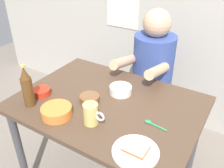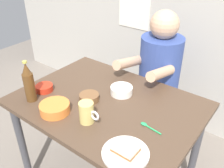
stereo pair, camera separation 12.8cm
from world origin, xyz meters
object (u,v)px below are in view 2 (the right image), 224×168
person_seated (160,63)px  condiment_bowl_brown (89,97)px  beer_bottle (29,83)px  stool (155,107)px  plate_orange (125,153)px  sandwich (126,149)px  dining_table (107,114)px  beer_mug (87,113)px

person_seated → condiment_bowl_brown: person_seated is taller
beer_bottle → condiment_bowl_brown: bearing=36.6°
stool → plate_orange: plate_orange is taller
stool → sandwich: sandwich is taller
dining_table → person_seated: bearing=87.6°
sandwich → beer_bottle: beer_bottle is taller
beer_bottle → condiment_bowl_brown: size_ratio=2.18×
sandwich → condiment_bowl_brown: bearing=152.0°
person_seated → dining_table: bearing=-92.4°
dining_table → plate_orange: (0.33, -0.28, 0.10)m
stool → beer_bottle: bearing=-114.2°
plate_orange → beer_bottle: beer_bottle is taller
stool → beer_mug: bearing=-89.6°
person_seated → plate_orange: person_seated is taller
person_seated → sandwich: bearing=-71.4°
person_seated → plate_orange: 0.95m
beer_mug → beer_bottle: bearing=-172.7°
person_seated → plate_orange: size_ratio=3.27×
beer_bottle → person_seated: bearing=65.5°
sandwich → beer_mug: size_ratio=0.87×
stool → plate_orange: 1.04m
person_seated → condiment_bowl_brown: (-0.12, -0.67, -0.00)m
stool → beer_mug: 0.95m
dining_table → beer_mug: size_ratio=8.73×
stool → person_seated: (0.00, -0.01, 0.42)m
sandwich → condiment_bowl_brown: 0.48m
person_seated → condiment_bowl_brown: bearing=-100.2°
dining_table → condiment_bowl_brown: (-0.09, -0.05, 0.12)m
sandwich → beer_mug: bearing=167.0°
condiment_bowl_brown → sandwich: bearing=-28.0°
dining_table → plate_orange: 0.44m
plate_orange → condiment_bowl_brown: 0.48m
person_seated → stool: bearing=90.0°
person_seated → beer_bottle: person_seated is taller
beer_mug → dining_table: bearing=98.7°
dining_table → person_seated: (0.03, 0.62, 0.12)m
person_seated → beer_bottle: (-0.40, -0.88, 0.09)m
stool → plate_orange: (0.30, -0.91, 0.40)m
stool → sandwich: 1.05m
sandwich → plate_orange: bearing=0.0°
plate_orange → dining_table: bearing=139.6°
person_seated → sandwich: (0.30, -0.90, 0.01)m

